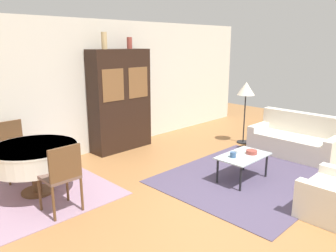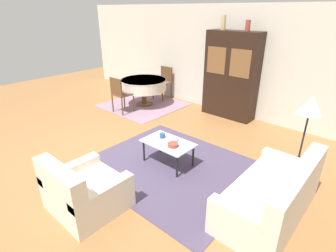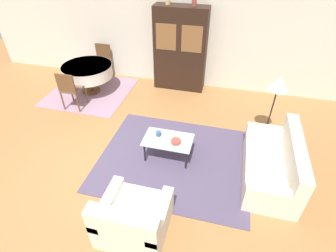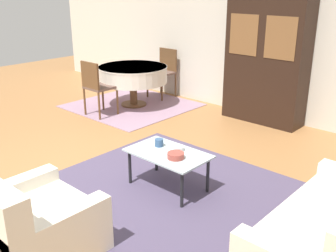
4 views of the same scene
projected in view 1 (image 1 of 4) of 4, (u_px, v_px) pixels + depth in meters
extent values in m
plane|color=#9E6B3D|center=(231.00, 216.00, 4.35)|extent=(14.00, 14.00, 0.00)
cube|color=beige|center=(82.00, 89.00, 6.52)|extent=(10.00, 0.06, 2.70)
cube|color=#4C425B|center=(248.00, 178.00, 5.57)|extent=(2.84, 2.39, 0.01)
cube|color=gray|center=(38.00, 194.00, 4.99)|extent=(2.06, 2.02, 0.01)
cube|color=silver|center=(294.00, 146.00, 6.67)|extent=(0.84, 1.71, 0.41)
cube|color=silver|center=(303.00, 123.00, 6.79)|extent=(0.20, 1.71, 0.43)
cube|color=silver|center=(336.00, 141.00, 6.07)|extent=(0.84, 0.16, 0.12)
cube|color=silver|center=(261.00, 126.00, 7.14)|extent=(0.84, 0.16, 0.12)
cube|color=silver|center=(333.00, 194.00, 3.97)|extent=(0.16, 0.90, 0.12)
cylinder|color=black|center=(241.00, 179.00, 5.03)|extent=(0.04, 0.04, 0.41)
cylinder|color=black|center=(266.00, 165.00, 5.56)|extent=(0.04, 0.04, 0.41)
cylinder|color=black|center=(217.00, 171.00, 5.33)|extent=(0.04, 0.04, 0.41)
cylinder|color=black|center=(244.00, 159.00, 5.87)|extent=(0.04, 0.04, 0.41)
cube|color=silver|center=(243.00, 156.00, 5.39)|extent=(0.91, 0.56, 0.02)
cube|color=black|center=(120.00, 100.00, 6.90)|extent=(1.32, 0.44, 2.12)
cube|color=brown|center=(113.00, 85.00, 6.43)|extent=(0.50, 0.01, 0.63)
cube|color=brown|center=(138.00, 83.00, 6.87)|extent=(0.50, 0.01, 0.63)
cylinder|color=brown|center=(38.00, 191.00, 5.02)|extent=(0.48, 0.48, 0.03)
cylinder|color=brown|center=(37.00, 179.00, 4.97)|extent=(0.14, 0.14, 0.44)
cylinder|color=silver|center=(34.00, 156.00, 4.88)|extent=(1.27, 1.27, 0.30)
cylinder|color=silver|center=(33.00, 147.00, 4.85)|extent=(1.28, 1.28, 0.03)
cylinder|color=brown|center=(40.00, 194.00, 4.44)|extent=(0.04, 0.04, 0.48)
cylinder|color=brown|center=(67.00, 185.00, 4.71)|extent=(0.04, 0.04, 0.48)
cylinder|color=brown|center=(54.00, 204.00, 4.16)|extent=(0.04, 0.04, 0.48)
cylinder|color=brown|center=(82.00, 194.00, 4.43)|extent=(0.04, 0.04, 0.48)
cube|color=brown|center=(59.00, 176.00, 4.37)|extent=(0.44, 0.44, 0.04)
cube|color=brown|center=(65.00, 163.00, 4.17)|extent=(0.44, 0.04, 0.44)
cylinder|color=brown|center=(34.00, 165.00, 5.50)|extent=(0.04, 0.04, 0.48)
cylinder|color=brown|center=(9.00, 171.00, 5.22)|extent=(0.04, 0.04, 0.48)
cylinder|color=brown|center=(24.00, 159.00, 5.78)|extent=(0.04, 0.04, 0.48)
cylinder|color=brown|center=(0.00, 165.00, 5.50)|extent=(0.04, 0.04, 0.48)
cube|color=brown|center=(15.00, 150.00, 5.44)|extent=(0.44, 0.44, 0.04)
cube|color=brown|center=(9.00, 134.00, 5.52)|extent=(0.44, 0.04, 0.44)
cylinder|color=black|center=(243.00, 142.00, 7.55)|extent=(0.28, 0.28, 0.02)
cylinder|color=black|center=(244.00, 118.00, 7.41)|extent=(0.03, 0.03, 1.11)
cone|color=silver|center=(246.00, 88.00, 7.25)|extent=(0.39, 0.39, 0.29)
cylinder|color=#33517A|center=(233.00, 155.00, 5.29)|extent=(0.10, 0.10, 0.09)
cylinder|color=#9E4238|center=(252.00, 152.00, 5.46)|extent=(0.18, 0.18, 0.06)
cylinder|color=white|center=(238.00, 152.00, 5.50)|extent=(0.13, 0.13, 0.05)
cylinder|color=tan|center=(104.00, 41.00, 6.37)|extent=(0.11, 0.11, 0.33)
cylinder|color=#9E4238|center=(129.00, 43.00, 6.80)|extent=(0.11, 0.11, 0.24)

